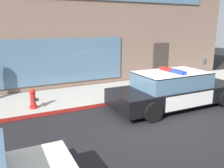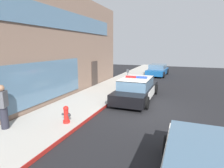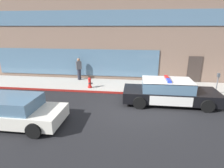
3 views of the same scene
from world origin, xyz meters
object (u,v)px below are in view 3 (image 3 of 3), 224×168
(car_far_lane, at_px, (12,111))
(pedestrian_on_sidewalk, at_px, (79,69))
(police_cruiser, at_px, (169,92))
(parking_meter, at_px, (218,80))
(fire_hydrant, at_px, (90,83))

(car_far_lane, distance_m, pedestrian_on_sidewalk, 6.94)
(police_cruiser, relative_size, pedestrian_on_sidewalk, 3.03)
(car_far_lane, bearing_deg, parking_meter, -155.12)
(parking_meter, bearing_deg, police_cruiser, -154.41)
(car_far_lane, relative_size, pedestrian_on_sidewalk, 2.66)
(pedestrian_on_sidewalk, bearing_deg, police_cruiser, 33.57)
(police_cruiser, relative_size, car_far_lane, 1.14)
(fire_hydrant, relative_size, pedestrian_on_sidewalk, 0.42)
(pedestrian_on_sidewalk, bearing_deg, parking_meter, 50.73)
(car_far_lane, distance_m, parking_meter, 11.41)
(fire_hydrant, xyz_separation_m, car_far_lane, (-2.28, -4.98, 0.13))
(pedestrian_on_sidewalk, bearing_deg, fire_hydrant, 8.32)
(parking_meter, bearing_deg, car_far_lane, -155.50)
(police_cruiser, height_order, fire_hydrant, police_cruiser)
(police_cruiser, height_order, parking_meter, police_cruiser)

